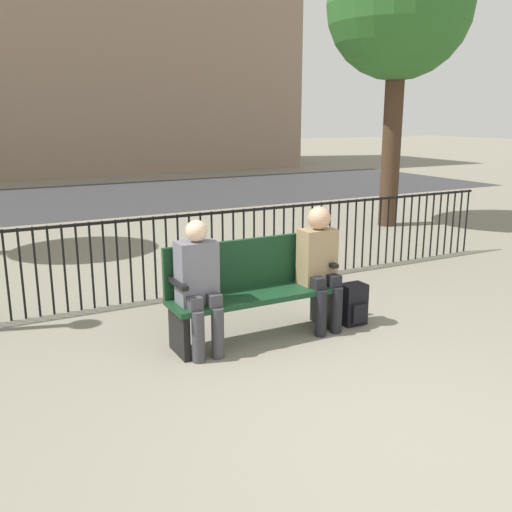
{
  "coord_description": "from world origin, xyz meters",
  "views": [
    {
      "loc": [
        -2.35,
        -2.42,
        2.05
      ],
      "look_at": [
        0.0,
        2.0,
        0.8
      ],
      "focal_mm": 40.0,
      "sensor_mm": 36.0,
      "label": 1
    }
  ],
  "objects_px": {
    "seated_person_1": "(320,261)",
    "seated_person_0": "(199,281)",
    "park_bench": "(252,286)",
    "tree_0": "(399,8)",
    "backpack": "(353,305)"
  },
  "relations": [
    {
      "from": "backpack",
      "to": "park_bench",
      "type": "bearing_deg",
      "value": 169.67
    },
    {
      "from": "seated_person_0",
      "to": "tree_0",
      "type": "bearing_deg",
      "value": 35.38
    },
    {
      "from": "seated_person_0",
      "to": "seated_person_1",
      "type": "height_order",
      "value": "seated_person_1"
    },
    {
      "from": "park_bench",
      "to": "seated_person_0",
      "type": "xyz_separation_m",
      "value": [
        -0.58,
        -0.13,
        0.17
      ]
    },
    {
      "from": "park_bench",
      "to": "tree_0",
      "type": "relative_size",
      "value": 0.32
    },
    {
      "from": "seated_person_0",
      "to": "backpack",
      "type": "distance_m",
      "value": 1.68
    },
    {
      "from": "seated_person_1",
      "to": "tree_0",
      "type": "relative_size",
      "value": 0.23
    },
    {
      "from": "seated_person_1",
      "to": "tree_0",
      "type": "xyz_separation_m",
      "value": [
        4.18,
        3.85,
        3.15
      ]
    },
    {
      "from": "seated_person_1",
      "to": "tree_0",
      "type": "distance_m",
      "value": 6.5
    },
    {
      "from": "seated_person_1",
      "to": "backpack",
      "type": "relative_size",
      "value": 2.92
    },
    {
      "from": "park_bench",
      "to": "seated_person_0",
      "type": "distance_m",
      "value": 0.62
    },
    {
      "from": "seated_person_1",
      "to": "backpack",
      "type": "distance_m",
      "value": 0.61
    },
    {
      "from": "park_bench",
      "to": "seated_person_1",
      "type": "bearing_deg",
      "value": -10.86
    },
    {
      "from": "seated_person_0",
      "to": "backpack",
      "type": "relative_size",
      "value": 2.87
    },
    {
      "from": "seated_person_1",
      "to": "seated_person_0",
      "type": "bearing_deg",
      "value": -179.95
    }
  ]
}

